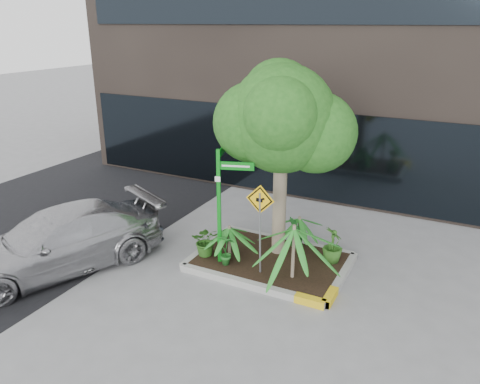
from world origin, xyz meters
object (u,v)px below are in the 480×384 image
at_px(parked_car, 59,241).
at_px(street_sign_post, 222,196).
at_px(tree, 282,119).
at_px(cattle_sign, 260,215).

height_order(parked_car, street_sign_post, street_sign_post).
distance_m(tree, street_sign_post, 2.03).
bearing_deg(cattle_sign, street_sign_post, 169.47).
bearing_deg(cattle_sign, parked_car, -160.31).
height_order(street_sign_post, cattle_sign, street_sign_post).
relative_size(tree, cattle_sign, 2.24).
relative_size(parked_car, cattle_sign, 2.31).
bearing_deg(street_sign_post, tree, 27.18).
xyz_separation_m(tree, street_sign_post, (-0.92, -0.95, -1.54)).
bearing_deg(tree, parked_car, -146.79).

